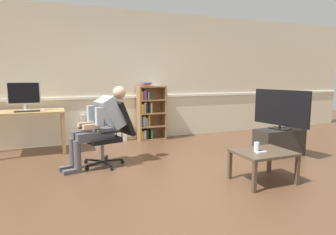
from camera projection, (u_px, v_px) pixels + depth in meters
The scene contains 15 objects.
ground_plane at pixel (181, 178), 3.89m from camera, with size 18.00×18.00×0.00m, color brown.
back_wall at pixel (130, 76), 6.13m from camera, with size 12.00×0.13×2.70m.
computer_desk at pixel (27, 117), 5.04m from camera, with size 1.24×0.66×0.76m.
imac_monitor at pixel (24, 94), 5.05m from camera, with size 0.54×0.14×0.50m.
keyboard at pixel (27, 111), 4.91m from camera, with size 0.40×0.12×0.02m, color black.
computer_mouse at pixel (43, 110), 5.02m from camera, with size 0.06×0.10×0.03m, color white.
bookshelf at pixel (149, 113), 6.18m from camera, with size 0.59×0.29×1.22m.
radiator at pixel (104, 128), 5.97m from camera, with size 0.92×0.08×0.59m.
office_chair at pixel (111, 131), 4.46m from camera, with size 0.79×0.65×0.98m.
person_seated at pixel (100, 124), 4.35m from camera, with size 1.04×0.55×1.20m.
tv_stand at pixel (279, 142), 4.97m from camera, with size 0.81×0.40×0.46m.
tv_screen at pixel (281, 109), 4.89m from camera, with size 0.26×1.02×0.67m.
coffee_table at pixel (263, 155), 3.71m from camera, with size 0.71×0.56×0.41m.
drinking_glass at pixel (257, 147), 3.68m from camera, with size 0.07×0.07×0.12m, color silver.
spare_remote at pixel (261, 152), 3.62m from camera, with size 0.04×0.15×0.02m, color white.
Camera 1 is at (-1.56, -3.40, 1.35)m, focal length 31.11 mm.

